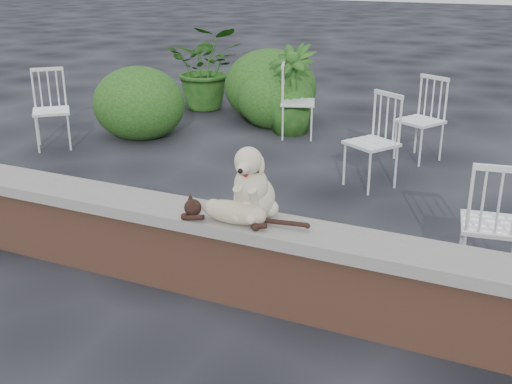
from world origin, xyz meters
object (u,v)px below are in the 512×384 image
at_px(chair_e, 298,101).
at_px(chair_b, 372,142).
at_px(chair_c, 493,223).
at_px(dog, 254,180).
at_px(chair_d, 420,120).
at_px(potted_plant_b, 291,90).
at_px(cat, 233,211).
at_px(potted_plant_a, 207,67).
at_px(chair_a, 51,110).

height_order(chair_e, chair_b, same).
relative_size(chair_e, chair_c, 1.00).
xyz_separation_m(dog, chair_d, (0.40, 3.55, -0.37)).
relative_size(dog, chair_c, 0.55).
height_order(chair_d, chair_b, same).
bearing_deg(potted_plant_b, chair_d, -15.24).
bearing_deg(cat, potted_plant_a, 116.05).
bearing_deg(chair_b, dog, -62.01).
distance_m(chair_e, potted_plant_b, 0.24).
bearing_deg(chair_d, chair_a, -133.55).
bearing_deg(chair_b, potted_plant_a, 174.42).
height_order(chair_e, chair_d, same).
height_order(chair_d, chair_a, same).
bearing_deg(cat, chair_b, 80.53).
distance_m(dog, chair_d, 3.60).
height_order(dog, chair_b, dog).
xyz_separation_m(dog, chair_c, (1.43, 0.83, -0.37)).
relative_size(chair_e, chair_d, 1.00).
xyz_separation_m(chair_e, chair_d, (1.60, -0.32, 0.00)).
bearing_deg(chair_e, cat, 175.55).
xyz_separation_m(chair_d, potted_plant_a, (-3.43, 1.26, 0.16)).
bearing_deg(potted_plant_a, potted_plant_b, -25.08).
height_order(chair_c, chair_b, same).
bearing_deg(chair_a, chair_d, -23.36).
bearing_deg(dog, potted_plant_b, 103.89).
relative_size(cat, chair_d, 1.05).
bearing_deg(chair_d, potted_plant_a, -172.17).
bearing_deg(potted_plant_a, chair_c, -41.77).
distance_m(chair_b, potted_plant_a, 3.96).
height_order(chair_a, chair_b, same).
bearing_deg(chair_a, chair_c, -56.58).
bearing_deg(dog, cat, -122.79).
relative_size(dog, potted_plant_b, 0.45).
bearing_deg(chair_b, chair_a, -144.97).
bearing_deg(chair_a, chair_b, -37.91).
relative_size(dog, chair_d, 0.55).
relative_size(cat, potted_plant_a, 0.79).
height_order(cat, potted_plant_a, potted_plant_a).
distance_m(chair_e, chair_c, 4.02).
distance_m(chair_e, chair_b, 1.96).
distance_m(chair_c, chair_a, 5.31).
relative_size(dog, cat, 0.52).
xyz_separation_m(chair_a, potted_plant_a, (0.67, 2.63, 0.16)).
relative_size(chair_c, potted_plant_a, 0.75).
distance_m(dog, chair_b, 2.48).
relative_size(chair_d, chair_a, 1.00).
bearing_deg(dog, potted_plant_a, 117.52).
distance_m(dog, potted_plant_a, 5.70).
relative_size(potted_plant_a, potted_plant_b, 1.09).
height_order(cat, potted_plant_b, potted_plant_b).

